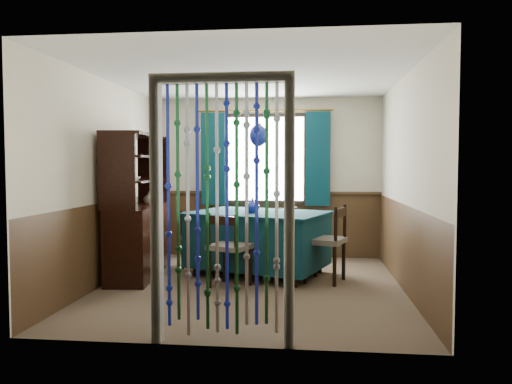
# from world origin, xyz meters

# --- Properties ---
(floor) EXTENTS (4.00, 4.00, 0.00)m
(floor) POSITION_xyz_m (0.00, 0.00, 0.00)
(floor) COLOR brown
(floor) RESTS_ON ground
(ceiling) EXTENTS (4.00, 4.00, 0.00)m
(ceiling) POSITION_xyz_m (0.00, 0.00, 2.50)
(ceiling) COLOR silver
(ceiling) RESTS_ON ground
(wall_back) EXTENTS (3.60, 0.00, 3.60)m
(wall_back) POSITION_xyz_m (0.00, 2.00, 1.25)
(wall_back) COLOR beige
(wall_back) RESTS_ON ground
(wall_front) EXTENTS (3.60, 0.00, 3.60)m
(wall_front) POSITION_xyz_m (0.00, -2.00, 1.25)
(wall_front) COLOR beige
(wall_front) RESTS_ON ground
(wall_left) EXTENTS (0.00, 4.00, 4.00)m
(wall_left) POSITION_xyz_m (-1.80, 0.00, 1.25)
(wall_left) COLOR beige
(wall_left) RESTS_ON ground
(wall_right) EXTENTS (0.00, 4.00, 4.00)m
(wall_right) POSITION_xyz_m (1.80, 0.00, 1.25)
(wall_right) COLOR beige
(wall_right) RESTS_ON ground
(wainscot_back) EXTENTS (3.60, 0.00, 3.60)m
(wainscot_back) POSITION_xyz_m (0.00, 1.99, 0.50)
(wainscot_back) COLOR #442D19
(wainscot_back) RESTS_ON ground
(wainscot_front) EXTENTS (3.60, 0.00, 3.60)m
(wainscot_front) POSITION_xyz_m (0.00, -1.99, 0.50)
(wainscot_front) COLOR #442D19
(wainscot_front) RESTS_ON ground
(wainscot_left) EXTENTS (0.00, 4.00, 4.00)m
(wainscot_left) POSITION_xyz_m (-1.79, 0.00, 0.50)
(wainscot_left) COLOR #442D19
(wainscot_left) RESTS_ON ground
(wainscot_right) EXTENTS (0.00, 4.00, 4.00)m
(wainscot_right) POSITION_xyz_m (1.79, 0.00, 0.50)
(wainscot_right) COLOR #442D19
(wainscot_right) RESTS_ON ground
(window) EXTENTS (1.32, 0.12, 1.42)m
(window) POSITION_xyz_m (0.00, 1.95, 1.55)
(window) COLOR black
(window) RESTS_ON wall_back
(doorway) EXTENTS (1.16, 0.12, 2.18)m
(doorway) POSITION_xyz_m (0.00, -1.94, 1.05)
(doorway) COLOR silver
(doorway) RESTS_ON ground
(dining_table) EXTENTS (2.03, 1.70, 0.83)m
(dining_table) POSITION_xyz_m (0.02, 0.67, 0.48)
(dining_table) COLOR #0B2E39
(dining_table) RESTS_ON floor
(chair_near) EXTENTS (0.56, 0.55, 0.89)m
(chair_near) POSITION_xyz_m (-0.25, -0.07, 0.48)
(chair_near) COLOR black
(chair_near) RESTS_ON floor
(chair_far) EXTENTS (0.56, 0.56, 0.84)m
(chair_far) POSITION_xyz_m (0.28, 1.41, 0.45)
(chair_far) COLOR black
(chair_far) RESTS_ON floor
(chair_left) EXTENTS (0.43, 0.44, 0.82)m
(chair_left) POSITION_xyz_m (-0.93, 1.05, 0.44)
(chair_left) COLOR black
(chair_left) RESTS_ON floor
(chair_right) EXTENTS (0.59, 0.60, 0.96)m
(chair_right) POSITION_xyz_m (0.92, 0.33, 0.51)
(chair_right) COLOR black
(chair_right) RESTS_ON floor
(sideboard) EXTENTS (0.61, 1.45, 1.85)m
(sideboard) POSITION_xyz_m (-1.53, 0.37, 0.63)
(sideboard) COLOR black
(sideboard) RESTS_ON floor
(pendant_lamp) EXTENTS (0.23, 0.23, 0.80)m
(pendant_lamp) POSITION_xyz_m (0.02, 0.67, 1.84)
(pendant_lamp) COLOR olive
(pendant_lamp) RESTS_ON ceiling
(vase_table) EXTENTS (0.20, 0.20, 0.17)m
(vase_table) POSITION_xyz_m (-0.04, 0.56, 0.92)
(vase_table) COLOR navy
(vase_table) RESTS_ON dining_table
(bowl_shelf) EXTENTS (0.23, 0.23, 0.05)m
(bowl_shelf) POSITION_xyz_m (-1.47, 0.07, 1.29)
(bowl_shelf) COLOR beige
(bowl_shelf) RESTS_ON sideboard
(vase_sideboard) EXTENTS (0.20, 0.20, 0.18)m
(vase_sideboard) POSITION_xyz_m (-1.47, 0.71, 1.02)
(vase_sideboard) COLOR beige
(vase_sideboard) RESTS_ON sideboard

